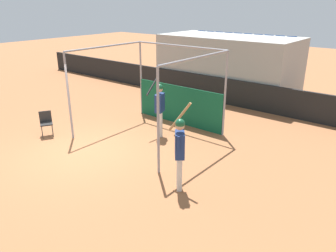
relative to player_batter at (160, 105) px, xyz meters
The scene contains 7 objects.
ground_plane 2.88m from the player_batter, 112.11° to the right, with size 60.00×60.00×0.00m, color #935B38.
outfield_wall 4.84m from the player_batter, 101.98° to the left, with size 24.00×0.12×1.16m.
bleacher_section 6.45m from the player_batter, 98.92° to the left, with size 6.50×3.20×2.84m.
batting_cage 0.88m from the player_batter, 106.01° to the left, with size 3.89×3.49×2.91m.
player_batter is the anchor object (origin of this frame).
player_waiting 3.47m from the player_batter, 41.88° to the right, with size 0.73×0.64×2.15m.
folding_chair 3.94m from the player_batter, 141.93° to the right, with size 0.54×0.54×0.84m.
Camera 1 is at (7.79, -5.51, 4.35)m, focal length 35.00 mm.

